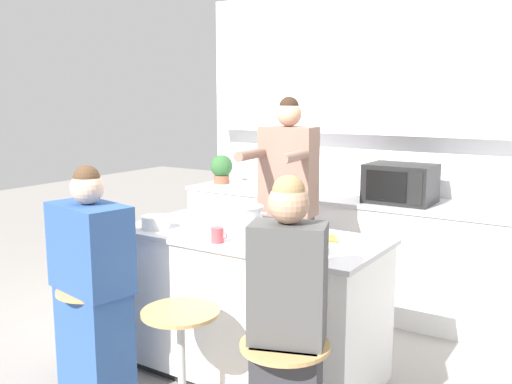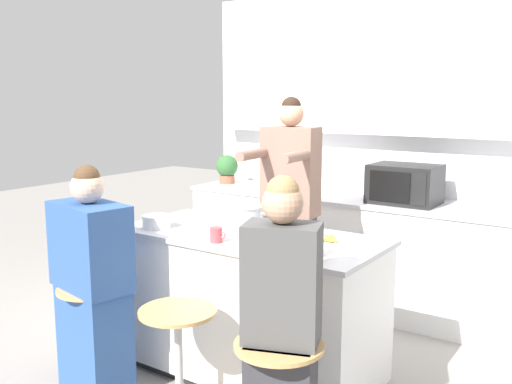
{
  "view_description": "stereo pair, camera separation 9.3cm",
  "coord_description": "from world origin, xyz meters",
  "px_view_note": "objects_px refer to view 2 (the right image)",
  "views": [
    {
      "loc": [
        1.89,
        -2.85,
        1.77
      ],
      "look_at": [
        0.0,
        0.08,
        1.19
      ],
      "focal_mm": 40.0,
      "sensor_mm": 36.0,
      "label": 1
    },
    {
      "loc": [
        1.97,
        -2.8,
        1.77
      ],
      "look_at": [
        0.0,
        0.08,
        1.19
      ],
      "focal_mm": 40.0,
      "sensor_mm": 36.0,
      "label": 2
    }
  ],
  "objects_px": {
    "cooking_pot": "(246,217)",
    "fruit_bowl": "(157,222)",
    "banana_bunch": "(328,238)",
    "juice_carton": "(310,242)",
    "person_seated_near": "(282,339)",
    "microwave": "(405,184)",
    "person_cooking": "(290,220)",
    "bar_stool_leftmost": "(95,329)",
    "coffee_cup_near": "(216,235)",
    "potted_plant": "(227,168)",
    "person_wrapped_blanket": "(92,289)",
    "kitchen_island": "(249,305)",
    "bar_stool_center": "(179,357)"
  },
  "relations": [
    {
      "from": "person_cooking",
      "to": "coffee_cup_near",
      "type": "bearing_deg",
      "value": -91.44
    },
    {
      "from": "kitchen_island",
      "to": "microwave",
      "type": "height_order",
      "value": "microwave"
    },
    {
      "from": "kitchen_island",
      "to": "cooking_pot",
      "type": "distance_m",
      "value": 0.55
    },
    {
      "from": "bar_stool_leftmost",
      "to": "person_cooking",
      "type": "relative_size",
      "value": 0.37
    },
    {
      "from": "coffee_cup_near",
      "to": "microwave",
      "type": "relative_size",
      "value": 0.2
    },
    {
      "from": "cooking_pot",
      "to": "coffee_cup_near",
      "type": "distance_m",
      "value": 0.36
    },
    {
      "from": "bar_stool_leftmost",
      "to": "microwave",
      "type": "distance_m",
      "value": 2.55
    },
    {
      "from": "microwave",
      "to": "person_cooking",
      "type": "bearing_deg",
      "value": -123.29
    },
    {
      "from": "potted_plant",
      "to": "kitchen_island",
      "type": "bearing_deg",
      "value": -49.03
    },
    {
      "from": "person_seated_near",
      "to": "juice_carton",
      "type": "height_order",
      "value": "person_seated_near"
    },
    {
      "from": "person_cooking",
      "to": "person_wrapped_blanket",
      "type": "xyz_separation_m",
      "value": [
        -0.54,
        -1.37,
        -0.23
      ]
    },
    {
      "from": "kitchen_island",
      "to": "microwave",
      "type": "bearing_deg",
      "value": 74.23
    },
    {
      "from": "cooking_pot",
      "to": "microwave",
      "type": "bearing_deg",
      "value": 70.49
    },
    {
      "from": "person_cooking",
      "to": "potted_plant",
      "type": "relative_size",
      "value": 6.38
    },
    {
      "from": "cooking_pot",
      "to": "person_cooking",
      "type": "bearing_deg",
      "value": 93.63
    },
    {
      "from": "juice_carton",
      "to": "person_seated_near",
      "type": "bearing_deg",
      "value": -78.12
    },
    {
      "from": "person_cooking",
      "to": "juice_carton",
      "type": "height_order",
      "value": "person_cooking"
    },
    {
      "from": "banana_bunch",
      "to": "juice_carton",
      "type": "distance_m",
      "value": 0.38
    },
    {
      "from": "person_seated_near",
      "to": "bar_stool_leftmost",
      "type": "bearing_deg",
      "value": 159.57
    },
    {
      "from": "fruit_bowl",
      "to": "potted_plant",
      "type": "distance_m",
      "value": 1.93
    },
    {
      "from": "person_seated_near",
      "to": "microwave",
      "type": "xyz_separation_m",
      "value": [
        -0.23,
        2.21,
        0.43
      ]
    },
    {
      "from": "person_seated_near",
      "to": "coffee_cup_near",
      "type": "xyz_separation_m",
      "value": [
        -0.7,
        0.4,
        0.32
      ]
    },
    {
      "from": "banana_bunch",
      "to": "juice_carton",
      "type": "xyz_separation_m",
      "value": [
        0.08,
        -0.36,
        0.06
      ]
    },
    {
      "from": "banana_bunch",
      "to": "person_cooking",
      "type": "bearing_deg",
      "value": 136.38
    },
    {
      "from": "kitchen_island",
      "to": "bar_stool_center",
      "type": "height_order",
      "value": "kitchen_island"
    },
    {
      "from": "bar_stool_leftmost",
      "to": "person_seated_near",
      "type": "bearing_deg",
      "value": -0.47
    },
    {
      "from": "bar_stool_center",
      "to": "person_wrapped_blanket",
      "type": "relative_size",
      "value": 0.47
    },
    {
      "from": "banana_bunch",
      "to": "juice_carton",
      "type": "relative_size",
      "value": 0.81
    },
    {
      "from": "bar_stool_leftmost",
      "to": "potted_plant",
      "type": "relative_size",
      "value": 2.36
    },
    {
      "from": "fruit_bowl",
      "to": "potted_plant",
      "type": "bearing_deg",
      "value": 113.59
    },
    {
      "from": "coffee_cup_near",
      "to": "potted_plant",
      "type": "xyz_separation_m",
      "value": [
        -1.32,
        1.84,
        0.11
      ]
    },
    {
      "from": "person_seated_near",
      "to": "microwave",
      "type": "height_order",
      "value": "person_seated_near"
    },
    {
      "from": "potted_plant",
      "to": "bar_stool_center",
      "type": "bearing_deg",
      "value": -58.61
    },
    {
      "from": "potted_plant",
      "to": "fruit_bowl",
      "type": "bearing_deg",
      "value": -66.41
    },
    {
      "from": "juice_carton",
      "to": "microwave",
      "type": "height_order",
      "value": "microwave"
    },
    {
      "from": "kitchen_island",
      "to": "juice_carton",
      "type": "relative_size",
      "value": 9.18
    },
    {
      "from": "cooking_pot",
      "to": "banana_bunch",
      "type": "bearing_deg",
      "value": 2.22
    },
    {
      "from": "bar_stool_leftmost",
      "to": "potted_plant",
      "type": "xyz_separation_m",
      "value": [
        -0.69,
        2.24,
        0.7
      ]
    },
    {
      "from": "banana_bunch",
      "to": "microwave",
      "type": "bearing_deg",
      "value": 92.52
    },
    {
      "from": "microwave",
      "to": "cooking_pot",
      "type": "bearing_deg",
      "value": -109.51
    },
    {
      "from": "coffee_cup_near",
      "to": "microwave",
      "type": "distance_m",
      "value": 1.87
    },
    {
      "from": "bar_stool_center",
      "to": "fruit_bowl",
      "type": "height_order",
      "value": "fruit_bowl"
    },
    {
      "from": "cooking_pot",
      "to": "fruit_bowl",
      "type": "height_order",
      "value": "cooking_pot"
    },
    {
      "from": "person_cooking",
      "to": "cooking_pot",
      "type": "distance_m",
      "value": 0.62
    },
    {
      "from": "person_wrapped_blanket",
      "to": "potted_plant",
      "type": "bearing_deg",
      "value": 118.55
    },
    {
      "from": "kitchen_island",
      "to": "microwave",
      "type": "relative_size",
      "value": 3.2
    },
    {
      "from": "person_seated_near",
      "to": "potted_plant",
      "type": "distance_m",
      "value": 3.05
    },
    {
      "from": "banana_bunch",
      "to": "potted_plant",
      "type": "height_order",
      "value": "potted_plant"
    },
    {
      "from": "microwave",
      "to": "potted_plant",
      "type": "distance_m",
      "value": 1.79
    },
    {
      "from": "person_seated_near",
      "to": "microwave",
      "type": "distance_m",
      "value": 2.26
    }
  ]
}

